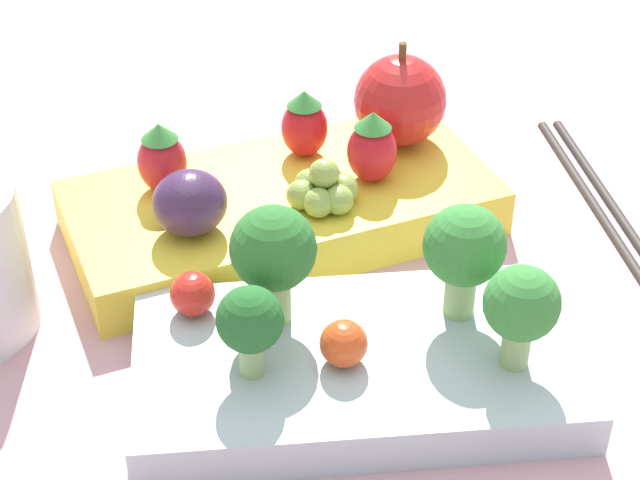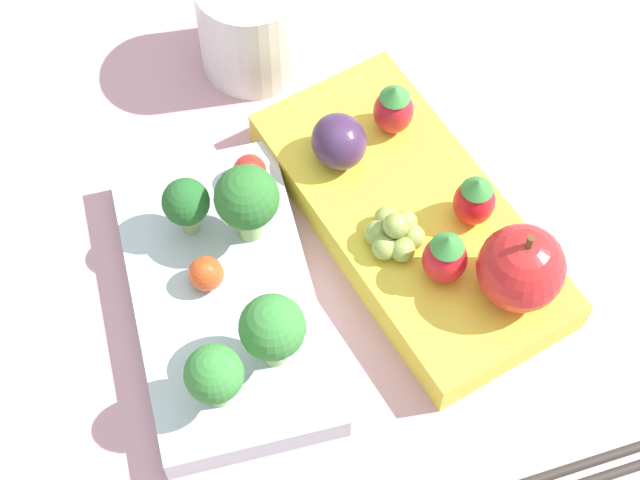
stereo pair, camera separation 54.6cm
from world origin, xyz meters
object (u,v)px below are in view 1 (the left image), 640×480
at_px(broccoli_floret_1, 521,307).
at_px(strawberry_0, 372,147).
at_px(strawberry_2, 162,158).
at_px(apple, 400,100).
at_px(grape_cluster, 324,189).
at_px(broccoli_floret_0, 273,252).
at_px(bento_box_fruit, 282,208).
at_px(strawberry_1, 304,124).
at_px(chopsticks_pair, 612,215).
at_px(plum, 190,203).
at_px(broccoli_floret_2, 464,249).
at_px(cherry_tomato_0, 344,343).
at_px(bento_box_savoury, 366,366).
at_px(cherry_tomato_1, 193,294).
at_px(broccoli_floret_3, 250,323).

xyz_separation_m(broccoli_floret_1, strawberry_0, (0.02, -0.15, -0.01)).
bearing_deg(strawberry_0, strawberry_2, -9.08).
height_order(apple, grape_cluster, apple).
distance_m(broccoli_floret_0, apple, 0.16).
bearing_deg(grape_cluster, broccoli_floret_1, 111.27).
xyz_separation_m(bento_box_fruit, strawberry_1, (-0.02, -0.03, 0.03)).
height_order(broccoli_floret_1, strawberry_2, broccoli_floret_1).
bearing_deg(broccoli_floret_1, chopsticks_pair, -133.13).
xyz_separation_m(bento_box_fruit, chopsticks_pair, (-0.18, 0.04, -0.01)).
bearing_deg(broccoli_floret_1, plum, -45.96).
distance_m(broccoli_floret_2, strawberry_0, 0.11).
relative_size(broccoli_floret_1, plum, 1.34).
height_order(bento_box_fruit, chopsticks_pair, bento_box_fruit).
xyz_separation_m(cherry_tomato_0, chopsticks_pair, (-0.18, -0.10, -0.03)).
distance_m(broccoli_floret_1, chopsticks_pair, 0.17).
distance_m(broccoli_floret_0, chopsticks_pair, 0.22).
bearing_deg(bento_box_savoury, broccoli_floret_2, -164.61).
bearing_deg(chopsticks_pair, apple, -33.15).
relative_size(broccoli_floret_2, chopsticks_pair, 0.27).
relative_size(cherry_tomato_1, strawberry_2, 0.53).
relative_size(bento_box_fruit, cherry_tomato_0, 11.19).
xyz_separation_m(broccoli_floret_0, strawberry_0, (-0.07, -0.10, -0.01)).
height_order(strawberry_0, grape_cluster, strawberry_0).
distance_m(bento_box_fruit, plum, 0.07).
distance_m(bento_box_savoury, strawberry_0, 0.14).
distance_m(strawberry_1, plum, 0.09).
relative_size(cherry_tomato_0, cherry_tomato_1, 1.01).
relative_size(broccoli_floret_1, cherry_tomato_0, 2.37).
bearing_deg(strawberry_2, cherry_tomato_1, 90.12).
relative_size(bento_box_fruit, strawberry_1, 6.06).
bearing_deg(strawberry_1, bento_box_fruit, 56.41).
distance_m(broccoli_floret_3, plum, 0.10).
bearing_deg(strawberry_0, strawberry_1, -49.67).
height_order(bento_box_savoury, cherry_tomato_0, cherry_tomato_0).
bearing_deg(strawberry_0, plum, 13.26).
bearing_deg(plum, bento_box_fruit, -152.49).
relative_size(broccoli_floret_3, cherry_tomato_1, 2.10).
bearing_deg(strawberry_0, chopsticks_pair, 165.69).
xyz_separation_m(broccoli_floret_2, apple, (-0.02, -0.15, -0.01)).
height_order(broccoli_floret_0, plum, broccoli_floret_0).
relative_size(grape_cluster, chopsticks_pair, 0.18).
relative_size(broccoli_floret_2, grape_cluster, 1.54).
bearing_deg(strawberry_2, strawberry_1, -168.55).
distance_m(strawberry_0, grape_cluster, 0.04).
height_order(bento_box_savoury, apple, apple).
bearing_deg(broccoli_floret_3, bento_box_fruit, -107.76).
bearing_deg(broccoli_floret_1, cherry_tomato_1, -27.91).
bearing_deg(grape_cluster, broccoli_floret_0, 60.94).
xyz_separation_m(broccoli_floret_3, plum, (0.01, -0.10, -0.01)).
distance_m(broccoli_floret_2, broccoli_floret_3, 0.10).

